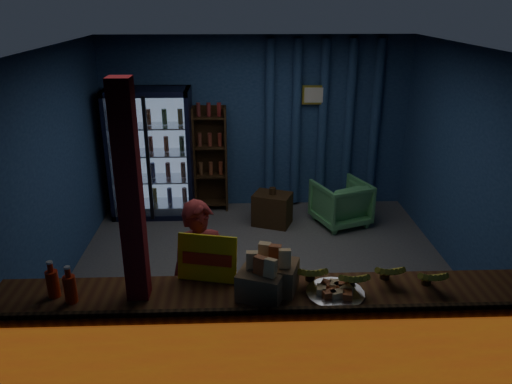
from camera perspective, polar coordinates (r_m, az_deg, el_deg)
The scene contains 17 objects.
ground at distance 6.05m, azimuth 0.84°, elevation -9.27°, with size 4.60×4.60×0.00m, color #515154.
room_walls at distance 5.42m, azimuth 0.93°, elevation 5.17°, with size 4.60×4.60×4.60m.
counter at distance 4.20m, azimuth 2.27°, elevation -16.90°, with size 4.40×0.57×0.99m.
support_post at distance 3.82m, azimuth -13.56°, elevation -6.98°, with size 0.16×0.16×2.60m, color maroon.
beverage_cooler at distance 7.54m, azimuth -11.77°, elevation 4.33°, with size 1.20×0.62×1.90m.
bottle_shelf at distance 7.62m, azimuth -5.21°, elevation 3.77°, with size 0.50×0.28×1.60m.
curtain_folds at distance 7.66m, azimuth 7.61°, elevation 7.69°, with size 1.74×0.14×2.50m.
framed_picture at distance 7.50m, azimuth 6.68°, elevation 10.96°, with size 0.36×0.04×0.28m.
shopkeeper at distance 4.56m, azimuth -6.25°, elevation -9.76°, with size 0.53×0.35×1.47m, color maroon.
green_chair at distance 7.28m, azimuth 9.66°, elevation -1.23°, with size 0.69×0.71×0.65m, color #52A560.
side_table at distance 7.20m, azimuth 1.87°, elevation -1.95°, with size 0.62×0.54×0.56m.
yellow_sign at distance 4.02m, azimuth -5.61°, elevation -7.55°, with size 0.49×0.20×0.38m.
soda_bottles at distance 4.06m, azimuth -21.36°, elevation -9.87°, with size 0.25×0.17×0.30m.
snack_box_left at distance 3.82m, azimuth 0.59°, elevation -10.28°, with size 0.41×0.37×0.35m.
snack_box_centre at distance 3.92m, azimuth 2.11°, elevation -9.30°, with size 0.41×0.37×0.37m.
pastry_tray at distance 3.94m, azimuth 9.05°, elevation -11.22°, with size 0.45×0.45×0.07m.
banana_bunches at distance 4.07m, azimuth 12.87°, elevation -9.15°, with size 1.18×0.33×0.19m.
Camera 1 is at (-0.28, -5.20, 3.07)m, focal length 35.00 mm.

